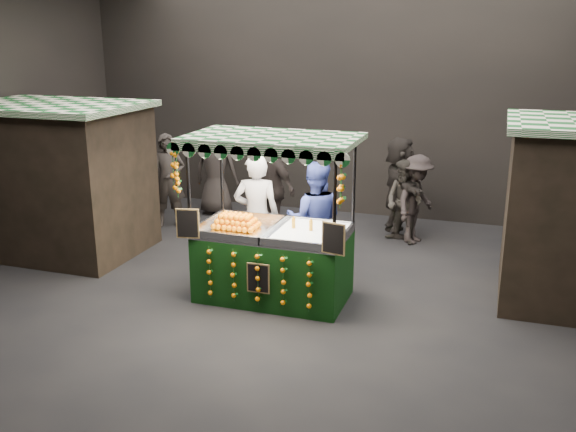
% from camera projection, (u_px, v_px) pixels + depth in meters
% --- Properties ---
extents(ground, '(12.00, 12.00, 0.00)m').
position_uv_depth(ground, '(277.00, 303.00, 9.09)').
color(ground, black).
rests_on(ground, ground).
extents(market_hall, '(12.10, 10.10, 5.05)m').
position_uv_depth(market_hall, '(276.00, 62.00, 8.14)').
color(market_hall, black).
rests_on(market_hall, ground).
extents(neighbour_stall_left, '(3.00, 2.20, 2.60)m').
position_uv_depth(neighbour_stall_left, '(57.00, 178.00, 10.98)').
color(neighbour_stall_left, black).
rests_on(neighbour_stall_left, ground).
extents(juice_stall, '(2.47, 1.45, 2.39)m').
position_uv_depth(juice_stall, '(273.00, 250.00, 9.07)').
color(juice_stall, black).
rests_on(juice_stall, ground).
extents(vendor_grey, '(0.81, 0.64, 1.96)m').
position_uv_depth(vendor_grey, '(257.00, 216.00, 9.89)').
color(vendor_grey, gray).
rests_on(vendor_grey, ground).
extents(vendor_blue, '(1.03, 0.88, 1.86)m').
position_uv_depth(vendor_blue, '(315.00, 220.00, 9.86)').
color(vendor_blue, navy).
rests_on(vendor_blue, ground).
extents(shopper_0, '(0.79, 0.66, 1.85)m').
position_uv_depth(shopper_0, '(168.00, 180.00, 12.51)').
color(shopper_0, '#2E2825').
rests_on(shopper_0, ground).
extents(shopper_1, '(0.94, 0.88, 1.55)m').
position_uv_depth(shopper_1, '(404.00, 202.00, 11.50)').
color(shopper_1, '#2E2A25').
rests_on(shopper_1, ground).
extents(shopper_2, '(1.21, 0.98, 1.92)m').
position_uv_depth(shopper_2, '(274.00, 188.00, 11.74)').
color(shopper_2, '#282220').
rests_on(shopper_2, ground).
extents(shopper_3, '(0.94, 1.20, 1.64)m').
position_uv_depth(shopper_3, '(416.00, 199.00, 11.52)').
color(shopper_3, '#292221').
rests_on(shopper_3, ground).
extents(shopper_4, '(0.97, 0.66, 1.91)m').
position_uv_depth(shopper_4, '(216.00, 170.00, 13.34)').
color(shopper_4, '#2C2623').
rests_on(shopper_4, ground).
extents(shopper_5, '(1.14, 1.83, 1.88)m').
position_uv_depth(shopper_5, '(399.00, 187.00, 11.94)').
color(shopper_5, black).
rests_on(shopper_5, ground).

